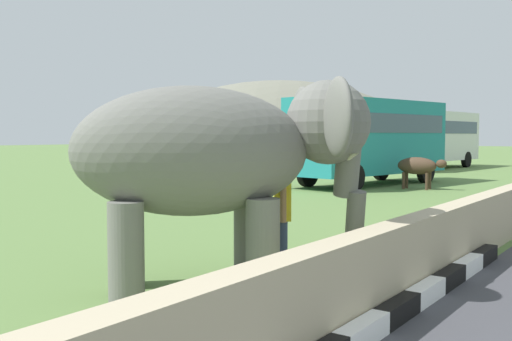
% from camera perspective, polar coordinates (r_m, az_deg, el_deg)
% --- Properties ---
extents(barrier_parapet, '(28.00, 0.36, 1.00)m').
position_cam_1_polar(barrier_parapet, '(5.33, 3.66, -13.65)').
color(barrier_parapet, tan).
rests_on(barrier_parapet, ground_plane).
extents(elephant, '(3.88, 3.78, 2.83)m').
position_cam_1_polar(elephant, '(7.62, -3.61, 1.67)').
color(elephant, slate).
rests_on(elephant, ground_plane).
extents(person_handler, '(0.56, 0.45, 1.66)m').
position_cam_1_polar(person_handler, '(8.55, 2.60, -4.18)').
color(person_handler, navy).
rests_on(person_handler, ground_plane).
extents(bus_teal, '(8.28, 3.94, 3.50)m').
position_cam_1_polar(bus_teal, '(24.40, 11.16, 3.48)').
color(bus_teal, teal).
rests_on(bus_teal, ground_plane).
extents(bus_white, '(10.09, 3.48, 3.50)m').
position_cam_1_polar(bus_white, '(36.96, 16.67, 3.40)').
color(bus_white, silver).
rests_on(bus_white, ground_plane).
extents(cow_near, '(0.67, 1.90, 1.23)m').
position_cam_1_polar(cow_near, '(22.85, 15.74, 0.39)').
color(cow_near, '#473323').
rests_on(cow_near, ground_plane).
extents(hill_east, '(38.95, 31.16, 16.76)m').
position_cam_1_polar(hill_east, '(68.51, 2.81, 1.80)').
color(hill_east, slate).
rests_on(hill_east, ground_plane).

